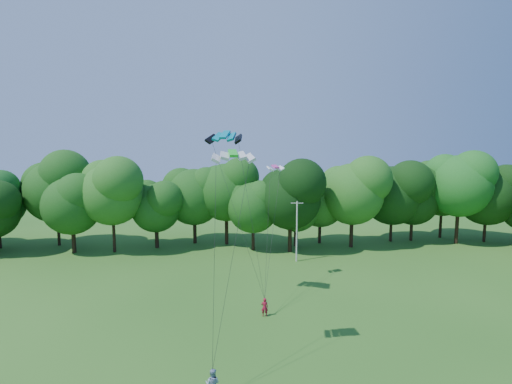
{
  "coord_description": "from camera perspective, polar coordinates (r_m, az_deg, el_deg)",
  "views": [
    {
      "loc": [
        -1.69,
        -19.77,
        14.89
      ],
      "look_at": [
        0.74,
        13.0,
        10.75
      ],
      "focal_mm": 28.0,
      "sensor_mm": 36.0,
      "label": 1
    }
  ],
  "objects": [
    {
      "name": "kite_flyer_right",
      "position": [
        25.86,
        -6.23,
        -25.58
      ],
      "size": [
        1.06,
        0.93,
        1.83
      ],
      "primitive_type": "imported",
      "rotation": [
        0.0,
        0.0,
        2.84
      ],
      "color": "#8AA1C0",
      "rests_on": "ground"
    },
    {
      "name": "utility_pole",
      "position": [
        50.02,
        5.84,
        -5.52
      ],
      "size": [
        1.52,
        0.22,
        7.58
      ],
      "rotation": [
        0.0,
        0.0,
        -0.1
      ],
      "color": "beige",
      "rests_on": "ground"
    },
    {
      "name": "kite_flyer_left",
      "position": [
        35.58,
        1.24,
        -16.12
      ],
      "size": [
        0.62,
        0.43,
        1.63
      ],
      "primitive_type": "imported",
      "rotation": [
        0.0,
        0.0,
        3.08
      ],
      "color": "maroon",
      "rests_on": "ground"
    },
    {
      "name": "tree_back_center",
      "position": [
        53.64,
        4.94,
        -0.07
      ],
      "size": [
        8.96,
        8.96,
        13.03
      ],
      "color": "#312013",
      "rests_on": "ground"
    },
    {
      "name": "tree_back_east",
      "position": [
        64.78,
        27.08,
        1.15
      ],
      "size": [
        9.87,
        9.87,
        14.35
      ],
      "color": "black",
      "rests_on": "ground"
    },
    {
      "name": "kite_pink",
      "position": [
        41.14,
        2.77,
        3.66
      ],
      "size": [
        1.92,
        1.4,
        0.37
      ],
      "rotation": [
        0.0,
        0.0,
        0.36
      ],
      "color": "#D63B9C",
      "rests_on": "ground"
    },
    {
      "name": "kite_teal",
      "position": [
        35.64,
        -4.47,
        8.16
      ],
      "size": [
        3.4,
        2.35,
        0.79
      ],
      "rotation": [
        0.0,
        0.0,
        -0.35
      ],
      "color": "#057E96",
      "rests_on": "ground"
    },
    {
      "name": "kite_green",
      "position": [
        25.44,
        -3.32,
        5.55
      ],
      "size": [
        2.77,
        1.45,
        0.51
      ],
      "rotation": [
        0.0,
        0.0,
        0.09
      ],
      "color": "green",
      "rests_on": "ground"
    }
  ]
}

